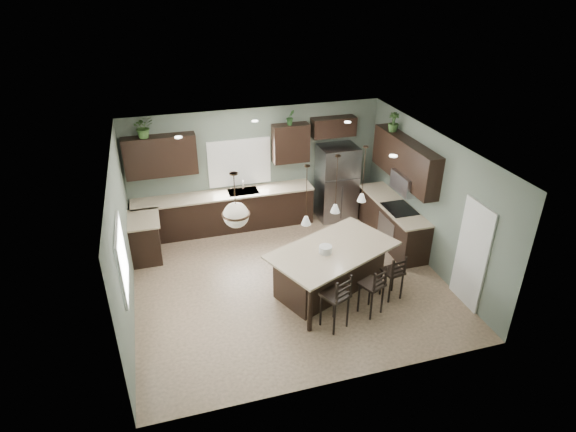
# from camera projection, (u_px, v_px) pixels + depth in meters

# --- Properties ---
(ground) EXTENTS (6.00, 6.00, 0.00)m
(ground) POSITION_uv_depth(u_px,v_px,m) (289.00, 280.00, 9.69)
(ground) COLOR #9E8466
(ground) RESTS_ON ground
(pantry_door) EXTENTS (0.04, 0.82, 2.04)m
(pantry_door) POSITION_uv_depth(u_px,v_px,m) (472.00, 255.00, 8.64)
(pantry_door) COLOR white
(pantry_door) RESTS_ON ground
(window_back) EXTENTS (1.35, 0.02, 1.00)m
(window_back) POSITION_uv_depth(u_px,v_px,m) (239.00, 162.00, 11.19)
(window_back) COLOR white
(window_back) RESTS_ON room_shell
(window_left) EXTENTS (0.02, 1.10, 1.00)m
(window_left) POSITION_uv_depth(u_px,v_px,m) (121.00, 259.00, 7.55)
(window_left) COLOR white
(window_left) RESTS_ON room_shell
(left_return_cabs) EXTENTS (0.60, 0.90, 0.90)m
(left_return_cabs) POSITION_uv_depth(u_px,v_px,m) (145.00, 239.00, 10.26)
(left_return_cabs) COLOR black
(left_return_cabs) RESTS_ON ground
(left_return_countertop) EXTENTS (0.66, 0.96, 0.04)m
(left_return_countertop) POSITION_uv_depth(u_px,v_px,m) (143.00, 219.00, 10.04)
(left_return_countertop) COLOR beige
(left_return_countertop) RESTS_ON left_return_cabs
(back_lower_cabs) EXTENTS (4.20, 0.60, 0.90)m
(back_lower_cabs) POSITION_uv_depth(u_px,v_px,m) (225.00, 212.00, 11.35)
(back_lower_cabs) COLOR black
(back_lower_cabs) RESTS_ON ground
(back_countertop) EXTENTS (4.20, 0.66, 0.04)m
(back_countertop) POSITION_uv_depth(u_px,v_px,m) (224.00, 194.00, 11.11)
(back_countertop) COLOR beige
(back_countertop) RESTS_ON back_lower_cabs
(sink_inset) EXTENTS (0.70, 0.45, 0.01)m
(sink_inset) POSITION_uv_depth(u_px,v_px,m) (243.00, 192.00, 11.22)
(sink_inset) COLOR gray
(sink_inset) RESTS_ON back_countertop
(faucet) EXTENTS (0.02, 0.02, 0.28)m
(faucet) POSITION_uv_depth(u_px,v_px,m) (243.00, 186.00, 11.12)
(faucet) COLOR silver
(faucet) RESTS_ON back_countertop
(back_upper_left) EXTENTS (1.55, 0.34, 0.90)m
(back_upper_left) POSITION_uv_depth(u_px,v_px,m) (161.00, 156.00, 10.44)
(back_upper_left) COLOR black
(back_upper_left) RESTS_ON room_shell
(back_upper_right) EXTENTS (0.85, 0.34, 0.90)m
(back_upper_right) POSITION_uv_depth(u_px,v_px,m) (291.00, 143.00, 11.16)
(back_upper_right) COLOR black
(back_upper_right) RESTS_ON room_shell
(fridge_header) EXTENTS (1.05, 0.34, 0.45)m
(fridge_header) POSITION_uv_depth(u_px,v_px,m) (334.00, 127.00, 11.28)
(fridge_header) COLOR black
(fridge_header) RESTS_ON room_shell
(right_lower_cabs) EXTENTS (0.60, 2.35, 0.90)m
(right_lower_cabs) POSITION_uv_depth(u_px,v_px,m) (392.00, 223.00, 10.89)
(right_lower_cabs) COLOR black
(right_lower_cabs) RESTS_ON ground
(right_countertop) EXTENTS (0.66, 2.35, 0.04)m
(right_countertop) POSITION_uv_depth(u_px,v_px,m) (393.00, 204.00, 10.67)
(right_countertop) COLOR beige
(right_countertop) RESTS_ON right_lower_cabs
(cooktop) EXTENTS (0.58, 0.75, 0.02)m
(cooktop) POSITION_uv_depth(u_px,v_px,m) (400.00, 209.00, 10.42)
(cooktop) COLOR black
(cooktop) RESTS_ON right_countertop
(wall_oven_front) EXTENTS (0.01, 0.72, 0.60)m
(wall_oven_front) POSITION_uv_depth(u_px,v_px,m) (385.00, 230.00, 10.58)
(wall_oven_front) COLOR gray
(wall_oven_front) RESTS_ON right_lower_cabs
(right_upper_cabs) EXTENTS (0.34, 2.35, 0.90)m
(right_upper_cabs) POSITION_uv_depth(u_px,v_px,m) (405.00, 160.00, 10.22)
(right_upper_cabs) COLOR black
(right_upper_cabs) RESTS_ON room_shell
(microwave) EXTENTS (0.40, 0.75, 0.40)m
(microwave) POSITION_uv_depth(u_px,v_px,m) (407.00, 183.00, 10.16)
(microwave) COLOR gray
(microwave) RESTS_ON right_upper_cabs
(refrigerator) EXTENTS (0.90, 0.74, 1.85)m
(refrigerator) POSITION_uv_depth(u_px,v_px,m) (337.00, 183.00, 11.69)
(refrigerator) COLOR gray
(refrigerator) RESTS_ON ground
(kitchen_island) EXTENTS (2.72, 2.19, 0.92)m
(kitchen_island) POSITION_uv_depth(u_px,v_px,m) (332.00, 269.00, 9.22)
(kitchen_island) COLOR black
(kitchen_island) RESTS_ON ground
(serving_dish) EXTENTS (0.24, 0.24, 0.14)m
(serving_dish) POSITION_uv_depth(u_px,v_px,m) (325.00, 249.00, 8.85)
(serving_dish) COLOR silver
(serving_dish) RESTS_ON kitchen_island
(bar_stool_left) EXTENTS (0.54, 0.54, 1.11)m
(bar_stool_left) POSITION_uv_depth(u_px,v_px,m) (335.00, 301.00, 8.23)
(bar_stool_left) COLOR black
(bar_stool_left) RESTS_ON ground
(bar_stool_center) EXTENTS (0.50, 0.50, 1.02)m
(bar_stool_center) POSITION_uv_depth(u_px,v_px,m) (371.00, 289.00, 8.58)
(bar_stool_center) COLOR black
(bar_stool_center) RESTS_ON ground
(bar_stool_right) EXTENTS (0.40, 0.40, 0.95)m
(bar_stool_right) POSITION_uv_depth(u_px,v_px,m) (392.00, 276.00, 9.00)
(bar_stool_right) COLOR black
(bar_stool_right) RESTS_ON ground
(pendant_left) EXTENTS (0.17, 0.17, 1.10)m
(pendant_left) POSITION_uv_depth(u_px,v_px,m) (306.00, 196.00, 7.98)
(pendant_left) COLOR silver
(pendant_left) RESTS_ON room_shell
(pendant_center) EXTENTS (0.17, 0.17, 1.10)m
(pendant_center) POSITION_uv_depth(u_px,v_px,m) (336.00, 184.00, 8.38)
(pendant_center) COLOR silver
(pendant_center) RESTS_ON room_shell
(pendant_right) EXTENTS (0.17, 0.17, 1.10)m
(pendant_right) POSITION_uv_depth(u_px,v_px,m) (364.00, 174.00, 8.78)
(pendant_right) COLOR white
(pendant_right) RESTS_ON room_shell
(chandelier) EXTENTS (0.46, 0.46, 0.96)m
(chandelier) POSITION_uv_depth(u_px,v_px,m) (235.00, 200.00, 7.67)
(chandelier) COLOR #F2E2C6
(chandelier) RESTS_ON room_shell
(plant_back_left) EXTENTS (0.48, 0.44, 0.46)m
(plant_back_left) POSITION_uv_depth(u_px,v_px,m) (143.00, 127.00, 10.02)
(plant_back_left) COLOR #355A27
(plant_back_left) RESTS_ON back_upper_left
(plant_back_right) EXTENTS (0.22, 0.19, 0.36)m
(plant_back_right) POSITION_uv_depth(u_px,v_px,m) (290.00, 117.00, 10.84)
(plant_back_right) COLOR #254B21
(plant_back_right) RESTS_ON back_upper_right
(plant_right_wall) EXTENTS (0.30, 0.30, 0.41)m
(plant_right_wall) POSITION_uv_depth(u_px,v_px,m) (394.00, 122.00, 10.41)
(plant_right_wall) COLOR #325525
(plant_right_wall) RESTS_ON right_upper_cabs
(room_shell) EXTENTS (6.00, 6.00, 6.00)m
(room_shell) POSITION_uv_depth(u_px,v_px,m) (289.00, 205.00, 8.90)
(room_shell) COLOR slate
(room_shell) RESTS_ON ground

